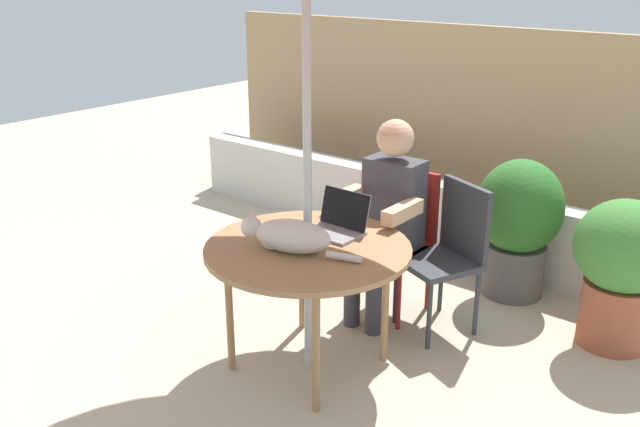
% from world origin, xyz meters
% --- Properties ---
extents(ground_plane, '(14.00, 14.00, 0.00)m').
position_xyz_m(ground_plane, '(0.00, 0.00, 0.00)').
color(ground_plane, '#BCAD93').
extents(fence_back, '(5.86, 0.08, 1.62)m').
position_xyz_m(fence_back, '(0.00, 2.59, 0.81)').
color(fence_back, tan).
rests_on(fence_back, ground).
extents(planter_wall_low, '(5.28, 0.20, 0.55)m').
position_xyz_m(planter_wall_low, '(0.00, 1.82, 0.27)').
color(planter_wall_low, beige).
rests_on(planter_wall_low, ground).
extents(patio_table, '(1.08, 1.08, 0.71)m').
position_xyz_m(patio_table, '(0.00, 0.00, 0.65)').
color(patio_table, '#9E754C').
rests_on(patio_table, ground).
extents(chair_occupied, '(0.40, 0.40, 0.89)m').
position_xyz_m(chair_occupied, '(0.00, 0.89, 0.53)').
color(chair_occupied, maroon).
rests_on(chair_occupied, ground).
extents(chair_empty, '(0.53, 0.53, 0.89)m').
position_xyz_m(chair_empty, '(0.37, 0.86, 0.53)').
color(chair_empty, '#33383F').
rests_on(chair_empty, ground).
extents(person_seated, '(0.48, 0.48, 1.23)m').
position_xyz_m(person_seated, '(0.00, 0.73, 0.70)').
color(person_seated, '#3F3F47').
rests_on(person_seated, ground).
extents(laptop, '(0.30, 0.25, 0.21)m').
position_xyz_m(laptop, '(0.00, 0.26, 0.77)').
color(laptop, gray).
rests_on(laptop, patio_table).
extents(cat, '(0.63, 0.31, 0.17)m').
position_xyz_m(cat, '(-0.03, -0.11, 0.79)').
color(cat, silver).
rests_on(cat, patio_table).
extents(potted_plant_near_fence, '(0.55, 0.55, 0.87)m').
position_xyz_m(potted_plant_near_fence, '(1.22, 1.28, 0.50)').
color(potted_plant_near_fence, '#9E5138').
rests_on(potted_plant_near_fence, ground).
extents(potted_plant_by_chair, '(0.55, 0.55, 0.92)m').
position_xyz_m(potted_plant_by_chair, '(0.50, 1.52, 0.51)').
color(potted_plant_by_chair, '#595654').
rests_on(potted_plant_by_chair, ground).
extents(potted_plant_corner, '(0.28, 0.28, 0.49)m').
position_xyz_m(potted_plant_corner, '(-0.01, 1.76, 0.26)').
color(potted_plant_corner, '#595654').
rests_on(potted_plant_corner, ground).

